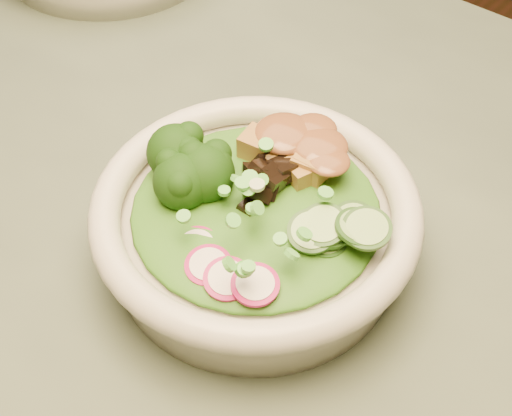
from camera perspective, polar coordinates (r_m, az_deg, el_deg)
The scene contains 10 objects.
dining_table at distance 0.74m, azimuth -9.08°, elevation -1.19°, with size 1.20×0.80×0.75m.
salad_bowl at distance 0.53m, azimuth 0.00°, elevation -1.34°, with size 0.24×0.24×0.07m.
lettuce_bed at distance 0.52m, azimuth 0.00°, elevation 0.07°, with size 0.18×0.18×0.02m, color #1A5812.
broccoli_florets at distance 0.53m, azimuth -5.31°, elevation 3.32°, with size 0.07×0.06×0.04m, color black, non-canonical shape.
radish_slices at distance 0.48m, azimuth -3.49°, elevation -4.29°, with size 0.10×0.04×0.02m, color #A20C51, non-canonical shape.
cucumber_slices at distance 0.49m, azimuth 5.75°, elevation -1.89°, with size 0.06×0.06×0.03m, color #A0CD72, non-canonical shape.
mushroom_heap at distance 0.51m, azimuth 0.64°, elevation 1.74°, with size 0.06×0.06×0.04m, color black, non-canonical shape.
tofu_cubes at distance 0.54m, azimuth 3.30°, elevation 4.51°, with size 0.08×0.05×0.03m, color olive, non-canonical shape.
peanut_sauce at distance 0.53m, azimuth 3.36°, elevation 5.41°, with size 0.06×0.05×0.01m, color brown.
scallion_garnish at distance 0.50m, azimuth 0.00°, elevation 1.68°, with size 0.17×0.17×0.02m, color #5BC144, non-canonical shape.
Camera 1 is at (0.39, -0.30, 1.19)m, focal length 50.00 mm.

